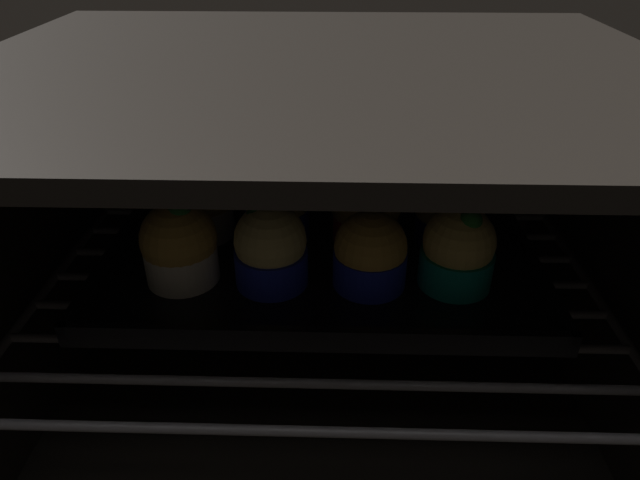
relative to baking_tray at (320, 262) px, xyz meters
The scene contains 11 objects.
oven_cavity 3.34cm from the baking_tray, 90.00° to the left, with size 59.00×47.00×37.00cm.
oven_rack 2.14cm from the baking_tray, 90.00° to the right, with size 54.80×42.00×0.80cm.
baking_tray is the anchor object (origin of this frame).
muffin_row0_col0 14.27cm from the baking_tray, 162.78° to the right, with size 7.17×7.17×8.27cm.
muffin_row0_col1 7.57cm from the baking_tray, 135.74° to the right, with size 6.90×6.90×8.03cm.
muffin_row0_col2 7.51cm from the baking_tray, 42.38° to the right, with size 6.90×6.90×7.45cm.
muffin_row0_col3 14.15cm from the baking_tray, 17.73° to the right, with size 6.90×6.90×8.41cm.
muffin_row1_col0 14.47cm from the baking_tray, 159.99° to the left, with size 7.43×7.43×8.67cm.
muffin_row1_col1 7.74cm from the baking_tray, 137.15° to the left, with size 7.13×7.13×8.27cm.
muffin_row1_col2 7.59cm from the baking_tray, 41.56° to the left, with size 7.57×7.57×8.20cm.
muffin_row1_col3 14.66cm from the baking_tray, 17.03° to the left, with size 7.49×7.49×8.14cm.
Camera 1 is at (1.43, -24.86, 46.36)cm, focal length 31.70 mm.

